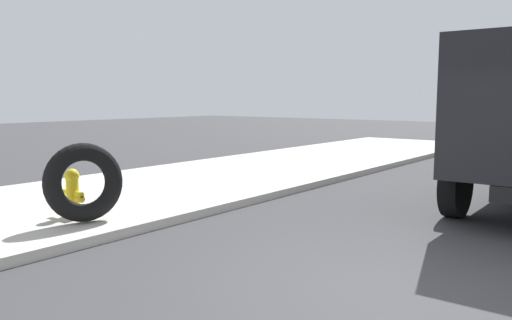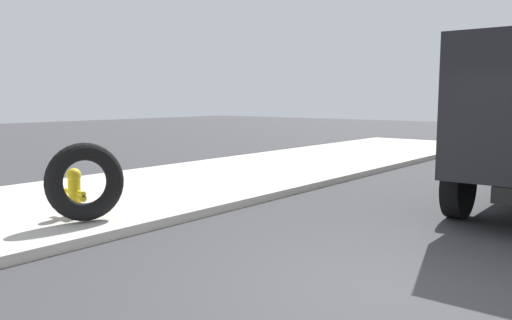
% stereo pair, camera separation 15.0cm
% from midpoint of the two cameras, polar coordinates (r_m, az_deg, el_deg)
% --- Properties ---
extents(ground_plane, '(80.00, 80.00, 0.00)m').
position_cam_midpoint_polar(ground_plane, '(5.58, 14.59, -14.62)').
color(ground_plane, '#38383A').
extents(sidewalk_curb, '(36.00, 5.00, 0.15)m').
position_cam_midpoint_polar(sidewalk_curb, '(9.98, -22.18, -4.90)').
color(sidewalk_curb, '#BCB7AD').
rests_on(sidewalk_curb, ground).
extents(fire_hydrant, '(0.23, 0.52, 0.77)m').
position_cam_midpoint_polar(fire_hydrant, '(8.70, -20.31, -3.25)').
color(fire_hydrant, yellow).
rests_on(fire_hydrant, sidewalk_curb).
extents(loose_tire, '(1.27, 0.73, 1.23)m').
position_cam_midpoint_polar(loose_tire, '(8.17, -19.24, -2.38)').
color(loose_tire, black).
rests_on(loose_tire, sidewalk_curb).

